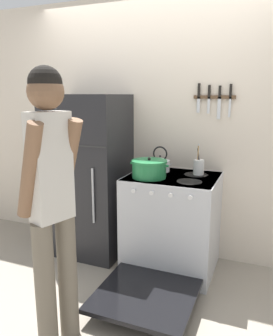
{
  "coord_description": "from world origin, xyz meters",
  "views": [
    {
      "loc": [
        1.07,
        -3.12,
        1.61
      ],
      "look_at": [
        0.0,
        -0.49,
        0.98
      ],
      "focal_mm": 35.0,
      "sensor_mm": 36.0,
      "label": 1
    }
  ],
  "objects": [
    {
      "name": "refrigerator",
      "position": [
        -0.6,
        -0.31,
        0.81
      ],
      "size": [
        0.75,
        0.64,
        1.62
      ],
      "color": "black",
      "rests_on": "ground_plane"
    },
    {
      "name": "tea_kettle",
      "position": [
        0.13,
        -0.2,
        0.97
      ],
      "size": [
        0.23,
        0.18,
        0.24
      ],
      "color": "silver",
      "rests_on": "stove_range"
    },
    {
      "name": "wall_back",
      "position": [
        0.0,
        0.03,
        1.27
      ],
      "size": [
        10.0,
        0.06,
        2.55
      ],
      "color": "beige",
      "rests_on": "ground_plane"
    },
    {
      "name": "dutch_oven_pot",
      "position": [
        0.12,
        -0.47,
        0.98
      ],
      "size": [
        0.35,
        0.31,
        0.18
      ],
      "color": "#237A42",
      "rests_on": "stove_range"
    },
    {
      "name": "utensil_jar",
      "position": [
        0.5,
        -0.2,
        0.97
      ],
      "size": [
        0.1,
        0.1,
        0.28
      ],
      "color": "silver",
      "rests_on": "stove_range"
    },
    {
      "name": "wall_knife_strip",
      "position": [
        0.58,
        -0.02,
        1.6
      ],
      "size": [
        0.38,
        0.03,
        0.32
      ],
      "color": "brown"
    },
    {
      "name": "ground_plane",
      "position": [
        0.0,
        0.0,
        0.0
      ],
      "size": [
        14.0,
        14.0,
        0.0
      ],
      "primitive_type": "plane",
      "color": "gray"
    },
    {
      "name": "stove_range",
      "position": [
        0.3,
        -0.38,
        0.45
      ],
      "size": [
        0.8,
        1.39,
        0.9
      ],
      "color": "silver",
      "rests_on": "ground_plane"
    },
    {
      "name": "person",
      "position": [
        -0.11,
        -1.56,
        1.01
      ],
      "size": [
        0.36,
        0.42,
        1.77
      ],
      "rotation": [
        0.0,
        0.0,
        1.25
      ],
      "color": "#6B6051",
      "rests_on": "ground_plane"
    }
  ]
}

